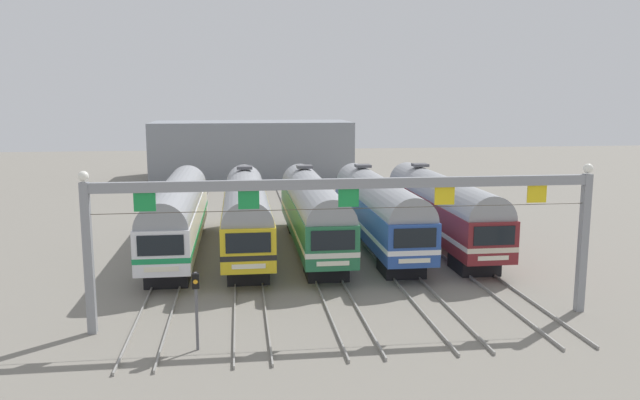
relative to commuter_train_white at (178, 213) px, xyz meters
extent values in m
plane|color=gray|center=(8.64, 0.01, -2.69)|extent=(160.00, 160.00, 0.00)
cube|color=gray|center=(-0.72, 17.01, -2.61)|extent=(0.07, 70.00, 0.15)
cube|color=gray|center=(0.72, 17.01, -2.61)|extent=(0.07, 70.00, 0.15)
cube|color=gray|center=(3.60, 17.01, -2.61)|extent=(0.07, 70.00, 0.15)
cube|color=gray|center=(5.04, 17.01, -2.61)|extent=(0.07, 70.00, 0.15)
cube|color=gray|center=(7.92, 17.01, -2.61)|extent=(0.07, 70.00, 0.15)
cube|color=gray|center=(9.36, 17.01, -2.61)|extent=(0.07, 70.00, 0.15)
cube|color=gray|center=(12.25, 17.01, -2.61)|extent=(0.07, 70.00, 0.15)
cube|color=gray|center=(13.68, 17.01, -2.61)|extent=(0.07, 70.00, 0.15)
cube|color=gray|center=(16.57, 17.01, -2.61)|extent=(0.07, 70.00, 0.15)
cube|color=gray|center=(18.00, 17.01, -2.61)|extent=(0.07, 70.00, 0.15)
cube|color=white|center=(0.00, 0.01, -0.46)|extent=(2.85, 18.00, 2.35)
cube|color=#198C4C|center=(0.00, 0.01, -0.81)|extent=(2.88, 18.02, 0.28)
cylinder|color=gray|center=(0.00, 0.01, 0.71)|extent=(2.74, 17.64, 2.74)
cube|color=black|center=(0.00, -9.01, 0.01)|extent=(2.28, 0.06, 1.03)
cube|color=silver|center=(0.00, -9.01, -1.21)|extent=(1.71, 0.05, 0.24)
cube|color=black|center=(0.00, -6.29, -2.16)|extent=(2.28, 2.60, 1.05)
cube|color=black|center=(0.00, 6.31, -2.16)|extent=(2.28, 2.60, 1.05)
cube|color=gold|center=(4.32, 0.01, -0.46)|extent=(2.85, 18.00, 2.35)
cube|color=black|center=(4.32, 0.01, -0.81)|extent=(2.88, 18.02, 0.28)
cylinder|color=gray|center=(4.32, 0.01, 0.71)|extent=(2.74, 17.64, 2.74)
cube|color=black|center=(4.32, -9.01, 0.01)|extent=(2.28, 0.06, 1.03)
cube|color=silver|center=(4.32, -9.01, -1.21)|extent=(1.71, 0.05, 0.24)
cube|color=black|center=(4.32, -6.29, -2.16)|extent=(2.28, 2.60, 1.05)
cube|color=black|center=(4.32, 6.31, -2.16)|extent=(2.28, 2.60, 1.05)
cube|color=#4C4C51|center=(4.32, 5.05, 2.26)|extent=(1.10, 1.10, 0.20)
cube|color=#236B42|center=(8.64, 0.01, -0.46)|extent=(2.85, 18.00, 2.35)
cube|color=silver|center=(8.64, 0.01, -0.81)|extent=(2.88, 18.02, 0.28)
cylinder|color=gray|center=(8.64, 0.01, 0.71)|extent=(2.74, 17.64, 2.74)
cube|color=black|center=(8.64, -9.01, 0.01)|extent=(2.28, 0.06, 1.03)
cube|color=silver|center=(8.64, -9.01, -1.21)|extent=(1.71, 0.05, 0.24)
cube|color=black|center=(8.64, -6.29, -2.16)|extent=(2.28, 2.60, 1.05)
cube|color=black|center=(8.64, 6.31, -2.16)|extent=(2.28, 2.60, 1.05)
cube|color=#4C4C51|center=(8.64, 5.05, 2.26)|extent=(1.10, 1.10, 0.20)
cube|color=#284C9E|center=(12.96, 0.01, -0.46)|extent=(2.85, 18.00, 2.35)
cube|color=white|center=(12.96, 0.01, -0.81)|extent=(2.88, 18.02, 0.28)
cylinder|color=gray|center=(12.96, 0.01, 0.71)|extent=(2.74, 17.64, 2.74)
cube|color=black|center=(12.96, -9.01, 0.01)|extent=(2.28, 0.06, 1.03)
cube|color=silver|center=(12.96, -9.01, -1.21)|extent=(1.71, 0.05, 0.24)
cube|color=black|center=(12.96, -6.29, -2.16)|extent=(2.28, 2.60, 1.05)
cube|color=black|center=(12.96, 6.31, -2.16)|extent=(2.28, 2.60, 1.05)
cube|color=#4C4C51|center=(12.96, 5.05, 2.26)|extent=(1.10, 1.10, 0.20)
cube|color=maroon|center=(17.28, 0.01, -0.46)|extent=(2.85, 18.00, 2.35)
cube|color=beige|center=(17.28, 0.01, -0.81)|extent=(2.88, 18.02, 0.28)
cylinder|color=gray|center=(17.28, 0.01, 0.71)|extent=(2.74, 17.64, 2.74)
cube|color=black|center=(17.28, -9.01, 0.01)|extent=(2.28, 0.06, 1.03)
cube|color=silver|center=(17.28, -9.01, -1.21)|extent=(1.71, 0.05, 0.24)
cube|color=black|center=(17.28, -6.29, -2.16)|extent=(2.28, 2.60, 1.05)
cube|color=black|center=(17.28, 6.31, -2.16)|extent=(2.28, 2.60, 1.05)
cube|color=#4C4C51|center=(17.28, 5.05, 2.26)|extent=(1.10, 1.10, 0.20)
cube|color=gray|center=(-2.40, -13.49, 0.56)|extent=(0.36, 0.36, 6.50)
cube|color=gray|center=(19.68, -13.49, 0.56)|extent=(0.36, 0.36, 6.50)
cube|color=gray|center=(8.64, -13.49, 3.56)|extent=(22.08, 0.32, 0.44)
cube|color=#198C3F|center=(0.00, -13.49, 2.94)|extent=(0.90, 0.08, 0.80)
cube|color=#198C3F|center=(4.32, -13.49, 2.94)|extent=(0.90, 0.08, 0.80)
cube|color=#198C3F|center=(8.64, -13.49, 2.94)|extent=(0.90, 0.08, 0.80)
cube|color=yellow|center=(12.96, -13.49, 2.94)|extent=(0.90, 0.08, 0.80)
cube|color=yellow|center=(17.28, -13.49, 2.94)|extent=(0.90, 0.08, 0.80)
sphere|color=white|center=(-2.40, -13.49, 4.06)|extent=(0.44, 0.44, 0.44)
sphere|color=white|center=(19.68, -13.49, 4.06)|extent=(0.44, 0.44, 0.44)
cylinder|color=#3F382D|center=(8.64, -13.49, 2.46)|extent=(22.08, 0.03, 0.03)
cylinder|color=#59595E|center=(2.16, -15.90, -1.09)|extent=(0.12, 0.12, 3.20)
cube|color=black|center=(2.16, -15.90, 0.16)|extent=(0.28, 0.24, 0.60)
sphere|color=orange|center=(2.16, -16.04, 0.16)|extent=(0.18, 0.18, 0.18)
cube|color=gray|center=(5.60, 39.80, 0.75)|extent=(24.57, 10.00, 6.87)
camera|label=1|loc=(3.95, -40.12, 7.30)|focal=35.35mm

